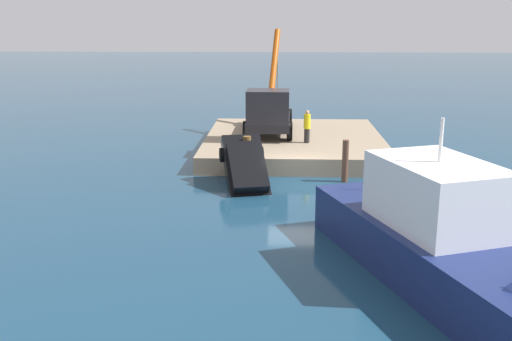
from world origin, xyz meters
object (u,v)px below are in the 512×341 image
object	(u,v)px
crane_truck	(269,111)
moored_yacht	(474,285)
dock_worker	(307,126)
salvaged_car	(247,175)

from	to	relation	value
crane_truck	moored_yacht	xyz separation A→B (m)	(17.98, 5.59, -1.59)
dock_worker	crane_truck	bearing A→B (deg)	-135.13
salvaged_car	moored_yacht	distance (m)	12.02
crane_truck	dock_worker	bearing A→B (deg)	44.87
moored_yacht	salvaged_car	bearing A→B (deg)	-148.21
moored_yacht	crane_truck	bearing A→B (deg)	-162.74
salvaged_car	dock_worker	bearing A→B (deg)	154.50
dock_worker	salvaged_car	world-z (taller)	dock_worker
salvaged_car	moored_yacht	xyz separation A→B (m)	(10.22, 6.33, -0.06)
salvaged_car	crane_truck	bearing A→B (deg)	174.50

